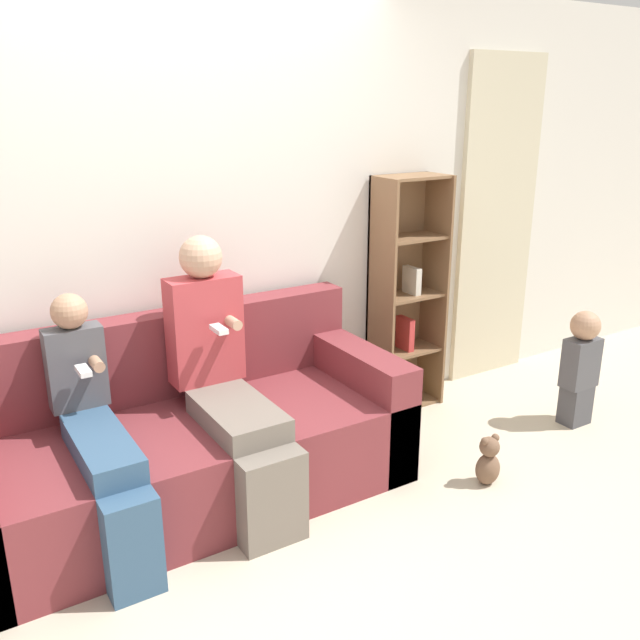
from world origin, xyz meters
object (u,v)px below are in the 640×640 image
(bookshelf, at_px, (403,303))
(teddy_bear, at_px, (488,461))
(toddler_standing, at_px, (580,364))
(adult_seated, at_px, (226,375))
(child_seated, at_px, (99,434))
(couch, at_px, (186,445))

(bookshelf, bearing_deg, teddy_bear, -103.03)
(toddler_standing, xyz_separation_m, bookshelf, (-0.73, 0.82, 0.29))
(adult_seated, height_order, child_seated, adult_seated)
(child_seated, relative_size, teddy_bear, 3.95)
(couch, xyz_separation_m, toddler_standing, (2.34, -0.48, 0.10))
(bookshelf, height_order, teddy_bear, bookshelf)
(toddler_standing, bearing_deg, adult_seated, 169.80)
(couch, height_order, child_seated, child_seated)
(child_seated, height_order, toddler_standing, child_seated)
(adult_seated, xyz_separation_m, toddler_standing, (2.15, -0.39, -0.27))
(toddler_standing, height_order, teddy_bear, toddler_standing)
(toddler_standing, bearing_deg, child_seated, 173.30)
(couch, xyz_separation_m, teddy_bear, (1.37, -0.70, -0.16))
(adult_seated, distance_m, teddy_bear, 1.44)
(couch, height_order, toddler_standing, couch)
(child_seated, height_order, bookshelf, bookshelf)
(toddler_standing, relative_size, bookshelf, 0.49)
(adult_seated, height_order, bookshelf, bookshelf)
(couch, distance_m, bookshelf, 1.70)
(couch, xyz_separation_m, bookshelf, (1.62, 0.35, 0.39))
(adult_seated, bearing_deg, child_seated, -174.50)
(teddy_bear, bearing_deg, toddler_standing, 13.04)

